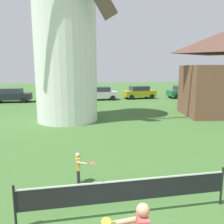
% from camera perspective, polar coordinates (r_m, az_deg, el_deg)
% --- Properties ---
extents(windmill, '(9.56, 5.05, 16.17)m').
position_cam_1_polar(windmill, '(17.97, -11.27, 22.40)').
color(windmill, white).
rests_on(windmill, ground_plane).
extents(tennis_net, '(5.51, 0.06, 1.10)m').
position_cam_1_polar(tennis_net, '(6.47, 3.52, -18.20)').
color(tennis_net, black).
rests_on(tennis_net, ground_plane).
extents(player_far, '(0.66, 0.52, 1.07)m').
position_cam_1_polar(player_far, '(8.14, -7.86, -12.65)').
color(player_far, '#333338').
rests_on(player_far, ground_plane).
extents(parked_car_black, '(4.35, 1.99, 1.56)m').
position_cam_1_polar(parked_car_black, '(29.09, -22.88, 3.73)').
color(parked_car_black, '#1E232D').
rests_on(parked_car_black, ground_plane).
extents(parked_car_red, '(4.46, 2.08, 1.56)m').
position_cam_1_polar(parked_car_red, '(28.96, -13.23, 4.25)').
color(parked_car_red, red).
rests_on(parked_car_red, ground_plane).
extents(parked_car_silver, '(3.89, 1.89, 1.56)m').
position_cam_1_polar(parked_car_silver, '(28.87, -2.72, 4.49)').
color(parked_car_silver, silver).
rests_on(parked_car_silver, ground_plane).
extents(parked_car_mustard, '(4.12, 2.19, 1.56)m').
position_cam_1_polar(parked_car_mustard, '(30.35, 6.49, 4.73)').
color(parked_car_mustard, '#999919').
rests_on(parked_car_mustard, ground_plane).
extents(parked_car_green, '(4.08, 2.01, 1.56)m').
position_cam_1_polar(parked_car_green, '(32.10, 16.61, 4.67)').
color(parked_car_green, '#1E6638').
rests_on(parked_car_green, ground_plane).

